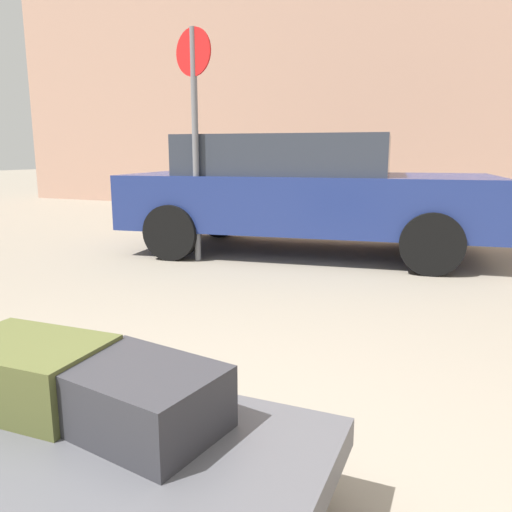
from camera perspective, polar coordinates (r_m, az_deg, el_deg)
luggage_cart at (r=1.78m, az=-16.23°, el=-20.75°), size 1.39×0.81×0.34m
suitcase_charcoal_rear_right at (r=1.71m, az=-12.99°, el=-15.40°), size 0.56×0.44×0.21m
suitcase_olive_center at (r=2.00m, az=-24.27°, el=-11.87°), size 0.55×0.38×0.22m
parked_car at (r=6.24m, az=5.23°, el=7.37°), size 4.50×2.37×1.42m
no_parking_sign at (r=5.71m, az=-6.94°, el=14.86°), size 0.49×0.15×2.51m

